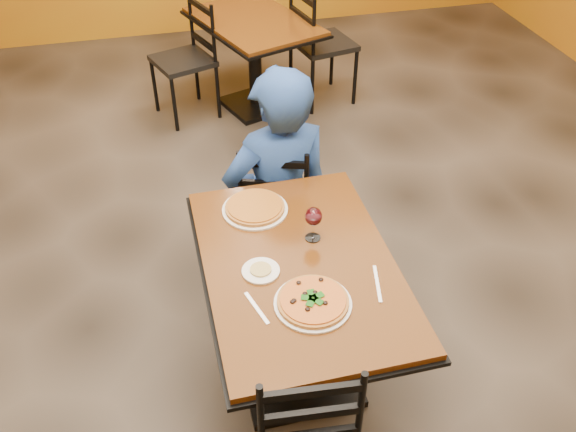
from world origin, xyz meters
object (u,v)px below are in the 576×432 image
object	(u,v)px
chair_main_far	(277,200)
pizza_main	(313,301)
chair_second_right	(324,44)
pizza_far	(255,207)
wine_glass	(313,223)
plate_far	(255,210)
side_plate	(261,271)
plate_main	(313,304)
table_second	(254,44)
diner	(278,176)
chair_second_left	(183,61)
table_main	(299,295)

from	to	relation	value
chair_main_far	pizza_main	distance (m)	1.18
chair_second_right	pizza_far	distance (m)	2.57
wine_glass	plate_far	bearing A→B (deg)	129.33
pizza_far	side_plate	xyz separation A→B (m)	(-0.06, -0.41, -0.02)
chair_second_right	wine_glass	distance (m)	2.75
plate_main	wine_glass	size ratio (longest dim) A/B	1.72
plate_main	pizza_main	size ratio (longest dim) A/B	1.09
table_second	wine_glass	bearing A→B (deg)	-95.49
chair_main_far	plate_main	bearing A→B (deg)	102.71
diner	side_plate	xyz separation A→B (m)	(-0.26, -0.82, 0.12)
chair_main_far	plate_far	xyz separation A→B (m)	(-0.21, -0.48, 0.33)
chair_second_left	table_second	bearing A→B (deg)	70.70
chair_second_left	plate_main	size ratio (longest dim) A/B	3.01
table_second	plate_far	distance (m)	2.39
pizza_far	side_plate	size ratio (longest dim) A/B	1.75
chair_second_left	plate_main	world-z (taller)	chair_second_left
table_second	chair_second_right	world-z (taller)	chair_second_right
diner	chair_second_right	bearing A→B (deg)	-121.67
plate_main	pizza_main	bearing A→B (deg)	0.00
chair_second_left	plate_far	world-z (taller)	chair_second_left
plate_main	wine_glass	bearing A→B (deg)	74.38
chair_second_right	plate_far	xyz separation A→B (m)	(-1.04, -2.34, 0.26)
chair_main_far	plate_main	distance (m)	1.17
plate_main	pizza_far	distance (m)	0.65
table_second	pizza_main	size ratio (longest dim) A/B	4.49
chair_main_far	plate_main	xyz separation A→B (m)	(-0.11, -1.12, 0.33)
table_second	pizza_main	world-z (taller)	pizza_main
table_main	diner	size ratio (longest dim) A/B	0.97
table_main	side_plate	distance (m)	0.26
diner	pizza_main	world-z (taller)	diner
table_main	pizza_far	distance (m)	0.47
chair_second_right	plate_far	world-z (taller)	chair_second_right
diner	pizza_far	distance (m)	0.47
chair_main_far	pizza_main	size ratio (longest dim) A/B	2.99
table_main	table_second	xyz separation A→B (m)	(0.35, 2.74, -0.01)
plate_far	table_main	bearing A→B (deg)	-74.38
side_plate	wine_glass	size ratio (longest dim) A/B	0.89
plate_main	wine_glass	distance (m)	0.41
chair_main_far	diner	bearing A→B (deg)	104.48
chair_second_right	pizza_far	world-z (taller)	chair_second_right
pizza_far	side_plate	bearing A→B (deg)	-98.12
pizza_main	plate_far	distance (m)	0.65
chair_second_left	pizza_far	bearing A→B (deg)	-16.50
diner	plate_main	distance (m)	1.06
chair_second_left	side_plate	xyz separation A→B (m)	(0.06, -2.75, 0.29)
chair_second_left	chair_second_right	distance (m)	1.15
table_main	pizza_far	size ratio (longest dim) A/B	4.39
chair_main_far	chair_second_left	world-z (taller)	chair_second_left
table_main	diner	world-z (taller)	diner
chair_second_left	pizza_main	bearing A→B (deg)	-15.13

